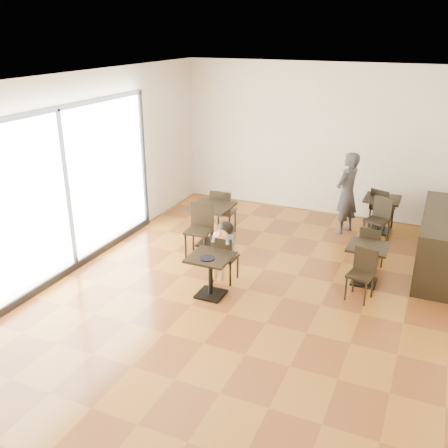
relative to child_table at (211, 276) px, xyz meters
The scene contains 22 objects.
floor 0.68m from the child_table, 40.69° to the left, with size 6.00×8.00×0.01m, color brown.
ceiling 2.93m from the child_table, 40.69° to the left, with size 6.00×8.00×0.01m, color silver.
wall_back 4.59m from the child_table, 84.14° to the left, with size 6.00×0.01×3.20m, color white.
wall_front 3.85m from the child_table, 82.89° to the right, with size 6.00×0.01×3.20m, color white.
wall_left 2.87m from the child_table, behind, with size 0.01×8.00×3.20m, color white.
storefront_window 2.74m from the child_table, behind, with size 0.04×4.50×2.60m, color white.
child_table is the anchor object (origin of this frame).
child_chair 0.55m from the child_table, 90.00° to the left, with size 0.36×0.36×0.80m, color black, non-canonical shape.
child 0.58m from the child_table, 90.00° to the left, with size 0.36×0.50×1.01m, color slate, non-canonical shape.
plate 0.35m from the child_table, 90.00° to the right, with size 0.23×0.23×0.01m, color black.
pizza_slice 0.65m from the child_table, 90.00° to the left, with size 0.23×0.18×0.05m, color #DEC97E, non-canonical shape.
adult_patron 3.68m from the child_table, 68.34° to the left, with size 0.59×0.39×1.63m, color #38373D.
cafe_table_mid 2.50m from the child_table, 33.22° to the left, with size 0.62×0.62×0.65m, color black, non-canonical shape.
cafe_table_left 1.94m from the child_table, 114.74° to the left, with size 0.74×0.74×0.78m, color black, non-canonical shape.
cafe_table_back 4.20m from the child_table, 61.59° to the left, with size 0.67×0.67×0.71m, color black, non-canonical shape.
chair_mid_a 2.84m from the child_table, 42.54° to the left, with size 0.35×0.35×0.79m, color black, non-canonical shape.
chair_mid_b 2.25m from the child_table, 21.40° to the left, with size 0.35×0.35×0.79m, color black, non-canonical shape.
chair_left_a 2.45m from the child_table, 109.35° to the left, with size 0.42×0.42×0.94m, color black, non-canonical shape.
chair_left_b 1.46m from the child_table, 123.84° to the left, with size 0.42×0.42×0.94m, color black, non-canonical shape.
chair_back_a 4.37m from the child_table, 62.80° to the left, with size 0.38×0.38×0.86m, color black, non-canonical shape.
chair_back_b 3.73m from the child_table, 57.57° to the left, with size 0.38×0.38×0.86m, color black, non-canonical shape.
service_counter 3.92m from the child_table, 37.60° to the left, with size 0.60×2.40×1.00m, color black.
Camera 1 is at (2.47, -6.46, 3.86)m, focal length 40.00 mm.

